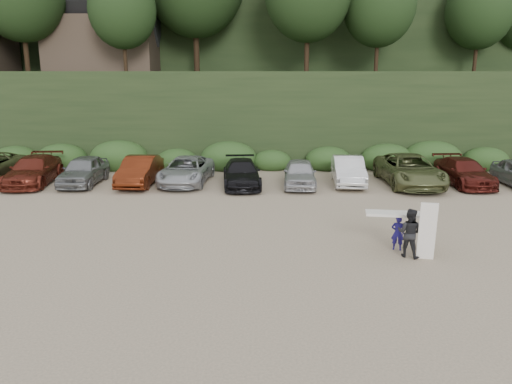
{
  "coord_description": "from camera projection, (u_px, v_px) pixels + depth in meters",
  "views": [
    {
      "loc": [
        0.06,
        -16.34,
        5.98
      ],
      "look_at": [
        -0.11,
        3.0,
        1.3
      ],
      "focal_mm": 35.0,
      "sensor_mm": 36.0,
      "label": 1
    }
  ],
  "objects": [
    {
      "name": "ground",
      "position": [
        258.0,
        249.0,
        17.29
      ],
      "size": [
        120.0,
        120.0,
        0.0
      ],
      "primitive_type": "plane",
      "color": "tan",
      "rests_on": "ground"
    },
    {
      "name": "hillside_backdrop",
      "position": [
        257.0,
        17.0,
        49.57
      ],
      "size": [
        90.0,
        41.5,
        28.0
      ],
      "color": "black",
      "rests_on": "ground"
    },
    {
      "name": "parked_cars",
      "position": [
        208.0,
        171.0,
        26.96
      ],
      "size": [
        39.69,
        6.21,
        1.64
      ],
      "color": "#9E9FA3",
      "rests_on": "ground"
    },
    {
      "name": "child_surfer",
      "position": [
        398.0,
        225.0,
        16.99
      ],
      "size": [
        2.28,
        0.92,
        1.33
      ],
      "color": "navy",
      "rests_on": "ground"
    },
    {
      "name": "adult_surfer",
      "position": [
        411.0,
        233.0,
        16.35
      ],
      "size": [
        1.27,
        0.96,
        1.94
      ],
      "color": "black",
      "rests_on": "ground"
    }
  ]
}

